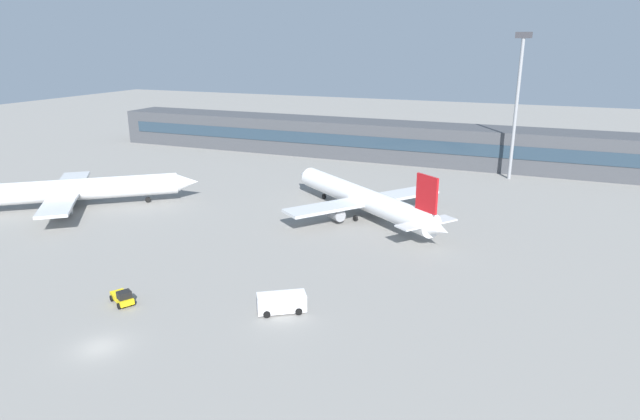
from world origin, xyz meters
The scene contains 7 objects.
ground_plane centered at (0.00, 40.00, 0.00)m, with size 400.00×400.00×0.00m, color gray.
terminal_building centered at (0.00, 95.37, 4.50)m, with size 147.97×12.13×9.00m.
airplane_near centered at (-37.75, 33.82, 3.22)m, with size 35.30×29.87×10.57m.
airplane_mid centered at (9.75, 48.79, 3.09)m, with size 34.68×27.73×10.14m.
baggage_tug_yellow centered at (-4.27, 7.96, 0.80)m, with size 3.87×3.09×1.75m.
service_van_white centered at (12.81, 13.05, 1.11)m, with size 5.44×4.53×2.08m.
floodlight_tower_west centered at (30.81, 85.37, 16.95)m, with size 3.20×0.80×29.74m.
Camera 1 is at (36.81, -34.13, 27.74)m, focal length 30.57 mm.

